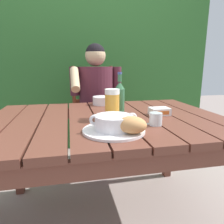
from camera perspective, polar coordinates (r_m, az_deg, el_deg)
ground_plane at (r=1.57m, az=-1.01°, el=-27.84°), size 10.00×10.00×0.00m
dining_table at (r=1.25m, az=-1.13°, el=-4.92°), size 1.38×1.00×0.72m
hedge_backdrop at (r=2.89m, az=-12.97°, el=23.10°), size 3.08×0.98×3.18m
chair_near_diner at (r=2.19m, az=-4.87°, el=-1.48°), size 0.44×0.41×1.01m
person_eating at (r=1.94m, az=-4.36°, el=3.80°), size 0.48×0.47×1.22m
serving_plate at (r=0.95m, az=0.49°, el=-5.10°), size 0.29×0.29×0.01m
soup_bowl at (r=0.94m, az=0.49°, el=-2.78°), size 0.23×0.18×0.07m
bread_roll at (r=0.89m, az=5.57°, el=-3.59°), size 0.16×0.14×0.08m
beer_glass at (r=1.14m, az=0.05°, el=2.08°), size 0.08×0.08×0.17m
beer_bottle at (r=1.20m, az=2.11°, el=3.71°), size 0.06×0.06×0.26m
water_glass_small at (r=1.07m, az=12.04°, el=-1.89°), size 0.07×0.07×0.07m
butter_tub at (r=1.30m, az=13.05°, el=0.19°), size 0.12×0.09×0.04m
table_knife at (r=1.06m, az=7.64°, el=-3.43°), size 0.14×0.03×0.01m
diner_bowl at (r=1.60m, az=-2.64°, el=3.21°), size 0.15×0.15×0.06m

